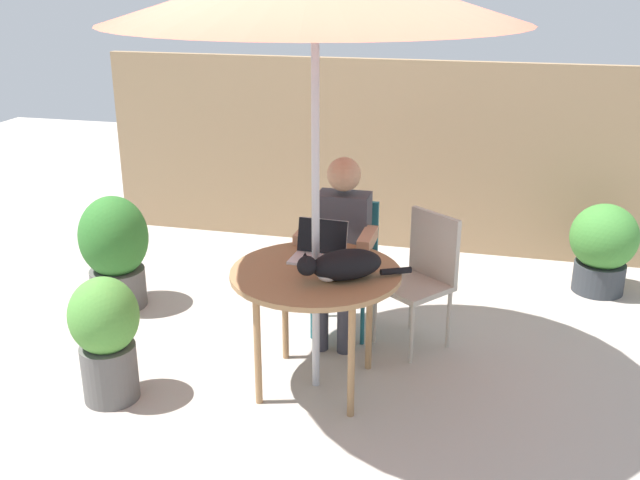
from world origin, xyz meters
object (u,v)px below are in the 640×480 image
object	(u,v)px
chair_empty	(423,270)
cat	(342,265)
potted_plant_near_fence	(115,249)
person_seated	(341,240)
patio_table	(316,281)
potted_plant_corner	(603,245)
potted_plant_by_chair	(106,335)
chair_occupied	(346,256)
laptop	(320,247)

from	to	relation	value
chair_empty	cat	bearing A→B (deg)	-114.87
potted_plant_near_fence	person_seated	bearing A→B (deg)	-1.94
patio_table	person_seated	distance (m)	0.67
person_seated	cat	bearing A→B (deg)	-77.08
potted_plant_corner	chair_empty	bearing A→B (deg)	-137.03
chair_empty	cat	xyz separation A→B (m)	(-0.36, -0.78, 0.31)
potted_plant_by_chair	potted_plant_near_fence	bearing A→B (deg)	116.57
chair_occupied	cat	distance (m)	0.97
person_seated	potted_plant_near_fence	xyz separation A→B (m)	(-1.69, 0.06, -0.24)
chair_occupied	potted_plant_near_fence	xyz separation A→B (m)	(-1.69, -0.10, -0.07)
laptop	potted_plant_corner	bearing A→B (deg)	42.42
potted_plant_by_chair	laptop	bearing A→B (deg)	30.27
chair_occupied	laptop	xyz separation A→B (m)	(-0.03, -0.62, 0.29)
patio_table	cat	size ratio (longest dim) A/B	1.64
person_seated	cat	size ratio (longest dim) A/B	2.06
cat	person_seated	bearing A→B (deg)	102.92
chair_empty	potted_plant_by_chair	xyz separation A→B (m)	(-1.65, -1.13, -0.11)
chair_empty	potted_plant_corner	bearing A→B (deg)	42.97
person_seated	potted_plant_near_fence	world-z (taller)	person_seated
person_seated	potted_plant_near_fence	distance (m)	1.70
patio_table	chair_occupied	distance (m)	0.84
person_seated	potted_plant_corner	size ratio (longest dim) A/B	1.75
chair_occupied	potted_plant_by_chair	xyz separation A→B (m)	(-1.11, -1.25, -0.11)
patio_table	person_seated	bearing A→B (deg)	90.00
chair_occupied	patio_table	bearing A→B (deg)	-90.00
chair_empty	laptop	world-z (taller)	laptop
patio_table	potted_plant_by_chair	world-z (taller)	potted_plant_by_chair
potted_plant_corner	potted_plant_by_chair	bearing A→B (deg)	-141.70
cat	potted_plant_corner	world-z (taller)	cat
person_seated	potted_plant_near_fence	size ratio (longest dim) A/B	1.46
potted_plant_by_chair	potted_plant_corner	size ratio (longest dim) A/B	1.08
chair_occupied	potted_plant_by_chair	bearing A→B (deg)	-131.72
cat	potted_plant_near_fence	bearing A→B (deg)	156.55
chair_occupied	potted_plant_near_fence	bearing A→B (deg)	-176.60
potted_plant_by_chair	chair_empty	bearing A→B (deg)	34.35
potted_plant_by_chair	potted_plant_corner	distance (m)	3.68
potted_plant_corner	person_seated	bearing A→B (deg)	-146.17
potted_plant_near_fence	potted_plant_by_chair	xyz separation A→B (m)	(0.57, -1.15, -0.04)
chair_empty	laptop	size ratio (longest dim) A/B	2.80
chair_empty	potted_plant_near_fence	distance (m)	2.22
laptop	cat	bearing A→B (deg)	-55.37
chair_occupied	person_seated	xyz separation A→B (m)	(0.00, -0.16, 0.17)
laptop	potted_plant_near_fence	bearing A→B (deg)	162.73
cat	laptop	bearing A→B (deg)	124.63
person_seated	laptop	size ratio (longest dim) A/B	3.88
potted_plant_by_chair	potted_plant_corner	world-z (taller)	potted_plant_by_chair
laptop	cat	distance (m)	0.35
potted_plant_near_fence	potted_plant_by_chair	bearing A→B (deg)	-63.43
chair_occupied	chair_empty	xyz separation A→B (m)	(0.54, -0.12, 0.00)
chair_empty	cat	size ratio (longest dim) A/B	1.49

